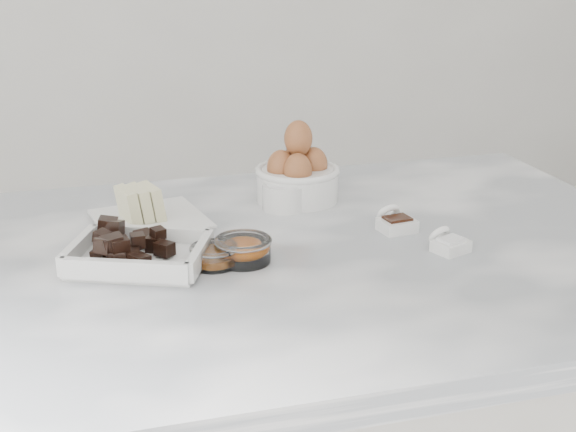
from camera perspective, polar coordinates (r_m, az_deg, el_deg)
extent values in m
cube|color=white|center=(1.18, -0.53, -3.30)|extent=(1.20, 0.80, 0.04)
cube|color=white|center=(1.13, -10.53, -3.20)|extent=(0.21, 0.19, 0.01)
cube|color=white|center=(1.29, -9.76, -0.47)|extent=(0.17, 0.17, 0.01)
cube|color=white|center=(1.28, -9.77, -0.18)|extent=(0.19, 0.19, 0.00)
cylinder|color=white|center=(1.34, -0.27, 1.41)|extent=(0.07, 0.07, 0.04)
cylinder|color=white|center=(1.33, -0.27, 2.09)|extent=(0.06, 0.06, 0.01)
cylinder|color=white|center=(1.38, 0.67, 2.25)|extent=(0.14, 0.14, 0.06)
torus|color=white|center=(1.38, 0.68, 3.27)|extent=(0.15, 0.15, 0.01)
ellipsoid|color=#A35C34|center=(1.39, 1.78, 3.68)|extent=(0.05, 0.05, 0.06)
ellipsoid|color=#A35C34|center=(1.36, -0.46, 3.41)|extent=(0.05, 0.05, 0.06)
ellipsoid|color=#A35C34|center=(1.40, 0.47, 3.86)|extent=(0.05, 0.05, 0.06)
ellipsoid|color=#A35C34|center=(1.35, 0.83, 3.19)|extent=(0.05, 0.05, 0.06)
ellipsoid|color=#A35C34|center=(1.36, 0.74, 5.53)|extent=(0.05, 0.05, 0.06)
cylinder|color=white|center=(1.12, -5.29, -2.88)|extent=(0.06, 0.06, 0.03)
torus|color=white|center=(1.11, -5.31, -2.29)|extent=(0.07, 0.07, 0.01)
cylinder|color=orange|center=(1.12, -5.28, -3.10)|extent=(0.05, 0.05, 0.01)
cylinder|color=white|center=(1.13, -3.21, -2.48)|extent=(0.08, 0.08, 0.03)
torus|color=white|center=(1.12, -3.22, -1.76)|extent=(0.08, 0.08, 0.01)
ellipsoid|color=orange|center=(1.13, -3.21, -2.43)|extent=(0.05, 0.05, 0.02)
cube|color=white|center=(1.25, 7.76, -0.66)|extent=(0.06, 0.05, 0.02)
cube|color=black|center=(1.25, 7.79, -0.16)|extent=(0.04, 0.04, 0.00)
torus|color=white|center=(1.27, 7.16, 0.22)|extent=(0.04, 0.04, 0.04)
cube|color=white|center=(1.19, 11.50, -2.12)|extent=(0.06, 0.05, 0.02)
cube|color=white|center=(1.18, 11.54, -1.64)|extent=(0.04, 0.04, 0.00)
torus|color=white|center=(1.20, 10.69, -1.30)|extent=(0.04, 0.04, 0.03)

